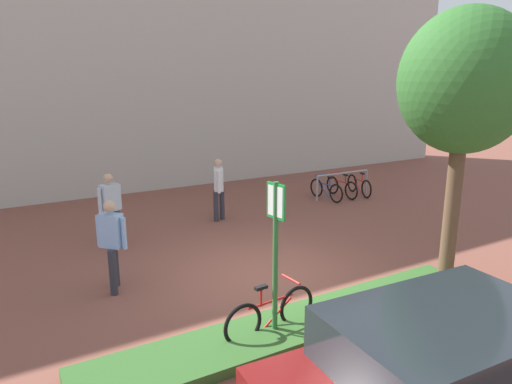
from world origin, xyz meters
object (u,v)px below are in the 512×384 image
object	(u,v)px
person_casual_tan	(219,185)
car_maroon_wagon	(451,377)
bike_at_sign	(271,314)
person_shirt_blue	(112,240)
parking_sign_post	(276,239)
bike_rack_cluster	(342,187)
tree_sidewalk	(465,84)
bollard_steel	(281,203)
person_shirt_white	(110,205)

from	to	relation	value
person_casual_tan	car_maroon_wagon	xyz separation A→B (m)	(-1.34, -8.53, -0.23)
bike_at_sign	person_shirt_blue	distance (m)	3.30
parking_sign_post	bike_rack_cluster	distance (m)	9.06
bike_at_sign	car_maroon_wagon	distance (m)	2.85
bike_rack_cluster	car_maroon_wagon	distance (m)	10.66
person_shirt_blue	car_maroon_wagon	size ratio (longest dim) A/B	0.39
tree_sidewalk	bike_rack_cluster	distance (m)	7.51
bike_at_sign	bollard_steel	bearing A→B (deg)	55.66
tree_sidewalk	bike_at_sign	distance (m)	5.14
parking_sign_post	person_shirt_white	world-z (taller)	parking_sign_post
tree_sidewalk	parking_sign_post	size ratio (longest dim) A/B	2.08
parking_sign_post	person_casual_tan	world-z (taller)	parking_sign_post
bollard_steel	person_casual_tan	world-z (taller)	person_casual_tan
parking_sign_post	bike_at_sign	world-z (taller)	parking_sign_post
tree_sidewalk	parking_sign_post	distance (m)	4.42
tree_sidewalk	bike_rack_cluster	xyz separation A→B (m)	(2.65, 6.16, -3.39)
person_shirt_blue	parking_sign_post	bearing A→B (deg)	-59.61
car_maroon_wagon	person_shirt_blue	bearing A→B (deg)	111.93
person_shirt_white	car_maroon_wagon	bearing A→B (deg)	-78.00
bike_at_sign	person_casual_tan	xyz separation A→B (m)	(1.88, 5.76, 0.63)
bike_at_sign	bike_rack_cluster	xyz separation A→B (m)	(6.51, 6.06, -0.00)
person_shirt_white	person_shirt_blue	size ratio (longest dim) A/B	1.00
parking_sign_post	bike_rack_cluster	world-z (taller)	parking_sign_post
tree_sidewalk	car_maroon_wagon	bearing A→B (deg)	-141.21
parking_sign_post	person_casual_tan	size ratio (longest dim) A/B	1.41
person_shirt_blue	tree_sidewalk	bearing A→B (deg)	-27.27
parking_sign_post	bollard_steel	size ratio (longest dim) A/B	2.70
person_casual_tan	bike_rack_cluster	bearing A→B (deg)	3.70
parking_sign_post	bike_rack_cluster	xyz separation A→B (m)	(6.51, 6.17, -1.24)
bike_at_sign	person_shirt_white	world-z (taller)	person_shirt_white
bollard_steel	person_shirt_blue	world-z (taller)	person_shirt_blue
bike_rack_cluster	bollard_steel	distance (m)	3.27
tree_sidewalk	person_shirt_white	world-z (taller)	tree_sidewalk
bike_at_sign	person_casual_tan	distance (m)	6.09
bike_rack_cluster	person_shirt_blue	distance (m)	8.86
parking_sign_post	person_shirt_blue	world-z (taller)	parking_sign_post
tree_sidewalk	bike_rack_cluster	world-z (taller)	tree_sidewalk
bollard_steel	person_casual_tan	bearing A→B (deg)	153.54
tree_sidewalk	bike_at_sign	xyz separation A→B (m)	(-3.86, 0.10, -3.39)
bike_rack_cluster	bollard_steel	world-z (taller)	bollard_steel
bike_rack_cluster	car_maroon_wagon	world-z (taller)	car_maroon_wagon
person_casual_tan	person_shirt_white	xyz separation A→B (m)	(-3.03, -0.57, 0.00)
bike_at_sign	person_shirt_blue	world-z (taller)	person_shirt_blue
bollard_steel	tree_sidewalk	bearing A→B (deg)	-84.98
bike_at_sign	car_maroon_wagon	size ratio (longest dim) A/B	0.38
bike_at_sign	tree_sidewalk	bearing A→B (deg)	-1.43
parking_sign_post	tree_sidewalk	bearing A→B (deg)	0.26
person_casual_tan	person_shirt_blue	xyz separation A→B (m)	(-3.57, -3.00, 0.00)
tree_sidewalk	car_maroon_wagon	size ratio (longest dim) A/B	1.15
person_shirt_blue	bollard_steel	bearing A→B (deg)	23.63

